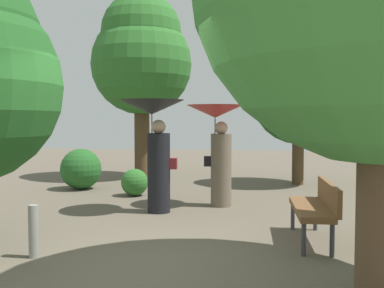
% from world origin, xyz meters
% --- Properties ---
extents(ground_plane, '(40.00, 40.00, 0.00)m').
position_xyz_m(ground_plane, '(0.00, 0.00, 0.00)').
color(ground_plane, brown).
extents(person_left, '(1.18, 1.18, 2.05)m').
position_xyz_m(person_left, '(-0.61, 3.03, 1.44)').
color(person_left, black).
rests_on(person_left, ground).
extents(person_right, '(1.11, 1.11, 1.98)m').
position_xyz_m(person_right, '(0.47, 3.77, 1.36)').
color(person_right, '#6B5B4C').
rests_on(person_right, ground).
extents(park_bench, '(0.52, 1.51, 0.83)m').
position_xyz_m(park_bench, '(2.04, 1.41, 0.51)').
color(park_bench, '#38383D').
rests_on(park_bench, ground).
extents(tree_mid_left, '(2.91, 2.91, 5.35)m').
position_xyz_m(tree_mid_left, '(-2.09, 7.72, 3.57)').
color(tree_mid_left, '#4C3823').
rests_on(tree_mid_left, ground).
extents(tree_mid_right, '(2.39, 2.39, 3.82)m').
position_xyz_m(tree_mid_right, '(2.30, 6.97, 2.45)').
color(tree_mid_right, '#4C3823').
rests_on(tree_mid_right, ground).
extents(bush_path_left, '(0.99, 0.99, 0.99)m').
position_xyz_m(bush_path_left, '(-3.01, 5.38, 0.49)').
color(bush_path_left, '#235B23').
rests_on(bush_path_left, ground).
extents(bush_path_right, '(0.60, 0.60, 0.60)m').
position_xyz_m(bush_path_right, '(-1.45, 4.65, 0.30)').
color(bush_path_right, '#2D6B28').
rests_on(bush_path_right, ground).
extents(path_marker_post, '(0.12, 0.12, 0.65)m').
position_xyz_m(path_marker_post, '(-1.47, 0.20, 0.32)').
color(path_marker_post, gray).
rests_on(path_marker_post, ground).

